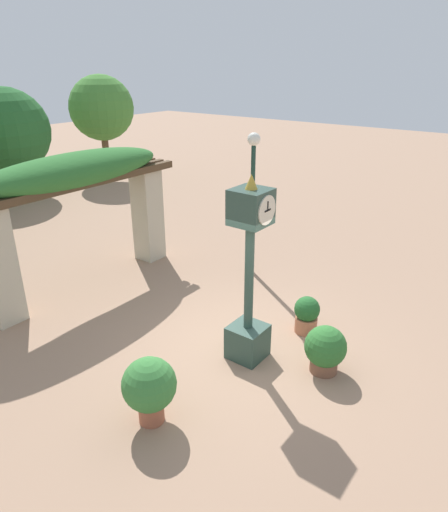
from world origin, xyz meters
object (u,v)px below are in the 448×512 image
potted_plant_near_left (149,387)px  potted_plant_near_right (325,349)px  pedestal_clock (249,281)px  potted_plant_far_left (307,314)px  lamp_post (253,181)px

potted_plant_near_left → potted_plant_near_right: 2.87m
pedestal_clock → potted_plant_near_left: (-2.07, 0.22, -0.86)m
pedestal_clock → potted_plant_far_left: (1.29, -0.44, -1.07)m
pedestal_clock → lamp_post: size_ratio=0.97×
lamp_post → potted_plant_near_left: bearing=-161.6°
pedestal_clock → potted_plant_far_left: pedestal_clock is taller
lamp_post → potted_plant_near_right: bearing=-128.9°
potted_plant_far_left → potted_plant_near_left: bearing=169.0°
potted_plant_near_left → potted_plant_near_right: bearing=-30.2°
pedestal_clock → potted_plant_far_left: size_ratio=4.44×
pedestal_clock → lamp_post: bearing=32.8°
potted_plant_far_left → lamp_post: bearing=55.1°
potted_plant_far_left → lamp_post: 3.36m
potted_plant_near_right → potted_plant_far_left: 1.19m
potted_plant_near_right → lamp_post: size_ratio=0.25×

